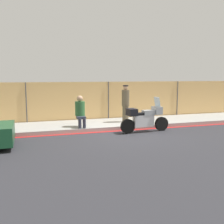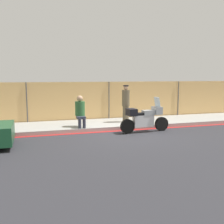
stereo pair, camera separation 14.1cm
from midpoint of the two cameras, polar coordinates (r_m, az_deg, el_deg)
ground_plane at (r=11.16m, az=3.76°, el=-4.81°), size 120.00×120.00×0.00m
sidewalk at (r=13.06m, az=0.47°, el=-2.55°), size 31.25×2.46×0.18m
curb_paint_stripe at (r=11.85m, az=2.44°, el=-4.04°), size 31.25×0.18×0.01m
storefront_fence at (r=14.17m, az=-1.16°, el=2.28°), size 29.69×0.17×2.14m
motorcycle at (r=11.50m, az=6.77°, el=-1.34°), size 2.29×0.59×1.52m
officer_standing at (r=12.95m, az=2.65°, el=1.94°), size 0.37×0.37×1.82m
person_seated_on_curb at (r=11.77m, az=-7.27°, el=0.50°), size 0.44×0.74×1.41m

